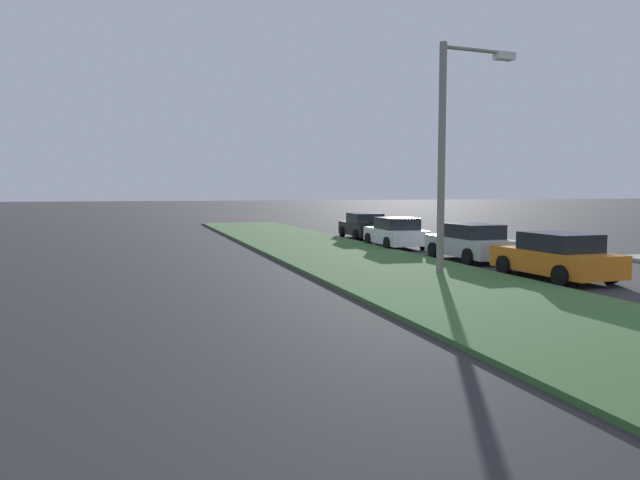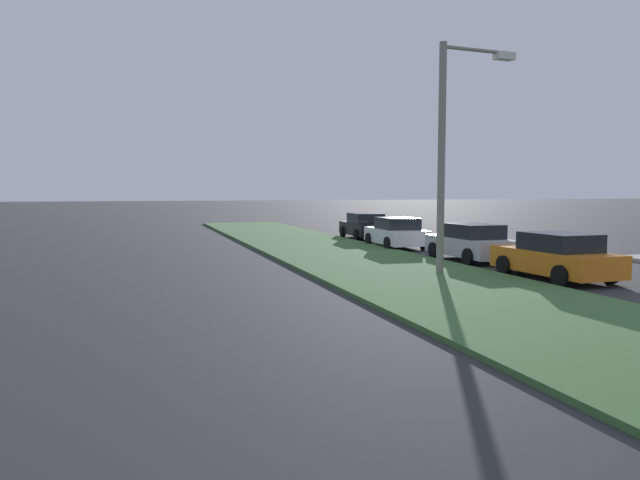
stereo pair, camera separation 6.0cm
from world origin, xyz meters
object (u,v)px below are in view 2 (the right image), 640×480
at_px(parked_car_silver, 471,243).
at_px(parked_car_white, 396,233).
at_px(streetlight, 451,141).
at_px(parked_car_orange, 556,257).
at_px(parked_car_black, 365,226).

distance_m(parked_car_silver, parked_car_white, 5.94).
xyz_separation_m(parked_car_white, streetlight, (-9.34, 2.29, 3.67)).
bearing_deg(parked_car_silver, parked_car_white, 5.33).
bearing_deg(parked_car_orange, parked_car_white, 0.60).
distance_m(parked_car_white, streetlight, 10.30).
height_order(parked_car_orange, parked_car_black, same).
relative_size(parked_car_silver, streetlight, 0.58).
bearing_deg(parked_car_black, streetlight, 172.16).
bearing_deg(parked_car_orange, parked_car_silver, -3.31).
bearing_deg(streetlight, parked_car_orange, -123.46).
xyz_separation_m(parked_car_orange, streetlight, (1.82, 2.75, 3.67)).
bearing_deg(parked_car_silver, parked_car_black, -0.30).
height_order(parked_car_silver, parked_car_white, same).
xyz_separation_m(parked_car_orange, parked_car_silver, (5.25, -0.14, 0.00)).
xyz_separation_m(parked_car_white, parked_car_black, (5.66, -0.56, 0.00)).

